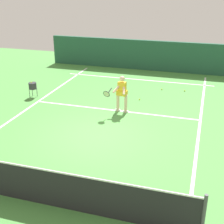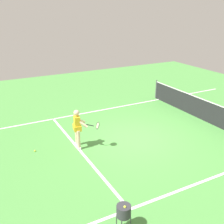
# 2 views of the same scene
# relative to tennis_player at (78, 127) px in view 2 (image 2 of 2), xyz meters

# --- Properties ---
(ground_plane) EXTENTS (25.04, 25.04, 0.00)m
(ground_plane) POSITION_rel_tennis_player_xyz_m (0.36, 2.38, -0.85)
(ground_plane) COLOR #4C9342
(service_line_marking) EXTENTS (7.17, 0.10, 0.01)m
(service_line_marking) POSITION_rel_tennis_player_xyz_m (0.36, -0.07, -0.84)
(service_line_marking) COLOR white
(service_line_marking) RESTS_ON ground
(sideline_left_marking) EXTENTS (0.10, 17.26, 0.01)m
(sideline_left_marking) POSITION_rel_tennis_player_xyz_m (-3.23, 2.38, -0.84)
(sideline_left_marking) COLOR white
(sideline_left_marking) RESTS_ON ground
(sideline_right_marking) EXTENTS (0.10, 17.26, 0.01)m
(sideline_right_marking) POSITION_rel_tennis_player_xyz_m (3.95, 2.38, -0.84)
(sideline_right_marking) COLOR white
(sideline_right_marking) RESTS_ON ground
(court_net) EXTENTS (7.85, 0.08, 1.12)m
(court_net) POSITION_rel_tennis_player_xyz_m (0.36, 6.30, -0.32)
(court_net) COLOR #4C4C51
(court_net) RESTS_ON ground
(tennis_player) EXTENTS (0.88, 0.91, 1.55)m
(tennis_player) POSITION_rel_tennis_player_xyz_m (0.00, 0.00, 0.00)
(tennis_player) COLOR beige
(tennis_player) RESTS_ON ground
(tennis_ball_far) EXTENTS (0.07, 0.07, 0.07)m
(tennis_ball_far) POSITION_rel_tennis_player_xyz_m (-0.43, -1.62, -0.81)
(tennis_ball_far) COLOR #D1E533
(tennis_ball_far) RESTS_ON ground
(ball_hopper) EXTENTS (0.36, 0.36, 0.74)m
(ball_hopper) POSITION_rel_tennis_player_xyz_m (4.46, -0.56, -0.30)
(ball_hopper) COLOR #333338
(ball_hopper) RESTS_ON ground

